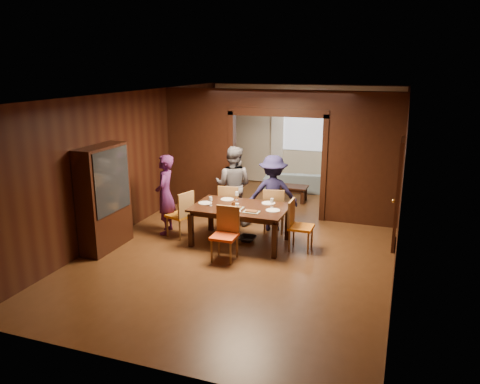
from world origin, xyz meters
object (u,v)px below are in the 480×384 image
at_px(chair_far_l, 230,206).
at_px(chair_near, 224,235).
at_px(person_purple, 165,195).
at_px(person_grey, 233,185).
at_px(dining_table, 240,225).
at_px(chair_far_r, 274,210).
at_px(sofa, 297,181).
at_px(chair_right, 301,226).
at_px(chair_left, 179,214).
at_px(person_navy, 273,193).
at_px(coffee_table, 292,193).
at_px(hutch, 104,198).

distance_m(chair_far_l, chair_near, 1.75).
bearing_deg(person_purple, person_grey, 118.54).
relative_size(dining_table, chair_far_r, 1.90).
xyz_separation_m(chair_far_l, chair_far_r, (0.96, 0.05, 0.00)).
relative_size(chair_far_l, chair_near, 1.00).
height_order(sofa, chair_far_r, chair_far_r).
bearing_deg(chair_far_r, chair_right, 122.76).
bearing_deg(chair_left, chair_far_r, 135.41).
bearing_deg(person_navy, coffee_table, -102.55).
bearing_deg(chair_far_r, chair_left, 16.23).
distance_m(chair_left, chair_right, 2.51).
xyz_separation_m(coffee_table, chair_near, (-0.27, -4.10, 0.28)).
height_order(person_purple, chair_far_l, person_purple).
xyz_separation_m(chair_right, hutch, (-3.55, -1.16, 0.52)).
relative_size(person_navy, hutch, 0.81).
bearing_deg(person_navy, chair_far_r, 102.45).
height_order(dining_table, chair_far_l, chair_far_l).
height_order(person_navy, dining_table, person_navy).
relative_size(sofa, chair_left, 1.88).
bearing_deg(dining_table, sofa, 87.63).
height_order(person_grey, chair_far_l, person_grey).
xyz_separation_m(dining_table, coffee_table, (0.28, 3.23, -0.18)).
xyz_separation_m(person_purple, person_navy, (2.05, 0.93, -0.02)).
height_order(sofa, chair_left, chair_left).
xyz_separation_m(person_grey, hutch, (-1.80, -2.18, 0.13)).
bearing_deg(person_navy, chair_left, 16.07).
height_order(sofa, dining_table, dining_table).
height_order(person_navy, chair_far_l, person_navy).
relative_size(person_grey, chair_near, 1.79).
bearing_deg(dining_table, person_purple, 178.57).
height_order(person_grey, dining_table, person_grey).
bearing_deg(chair_near, person_grey, 104.89).
height_order(person_grey, chair_right, person_grey).
xyz_separation_m(sofa, chair_right, (1.03, -4.19, 0.22)).
bearing_deg(person_navy, hutch, 21.59).
bearing_deg(chair_right, dining_table, 93.29).
bearing_deg(chair_right, person_purple, 90.54).
height_order(chair_far_r, chair_near, same).
height_order(dining_table, hutch, hutch).
relative_size(chair_left, chair_right, 1.00).
height_order(chair_near, hutch, hutch).
relative_size(coffee_table, chair_near, 0.82).
xyz_separation_m(dining_table, chair_far_l, (-0.51, 0.80, 0.10)).
bearing_deg(person_purple, chair_far_l, 108.46).
bearing_deg(chair_left, dining_table, 110.68).
bearing_deg(hutch, chair_left, 44.51).
bearing_deg(coffee_table, person_purple, -121.36).
xyz_separation_m(chair_left, chair_right, (2.51, 0.13, 0.00)).
bearing_deg(chair_near, chair_far_r, 74.54).
bearing_deg(person_purple, dining_table, 73.86).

